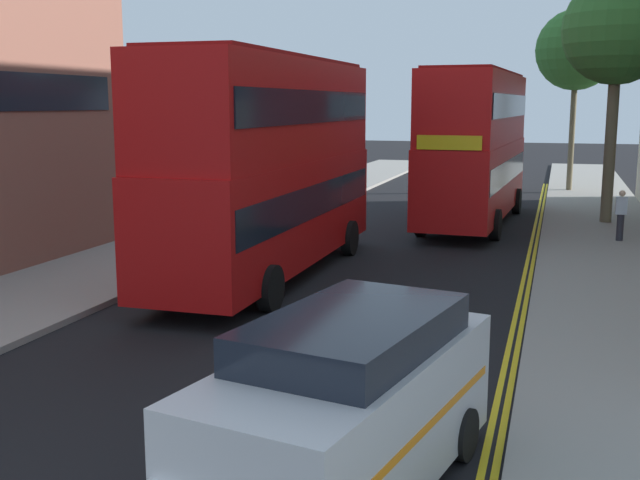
# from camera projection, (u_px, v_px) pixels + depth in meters

# --- Properties ---
(sidewalk_right) EXTENTS (4.00, 80.00, 0.14)m
(sidewalk_right) POSITION_uv_depth(u_px,v_px,m) (619.00, 289.00, 18.64)
(sidewalk_right) COLOR gray
(sidewalk_right) RESTS_ON ground
(sidewalk_left) EXTENTS (4.00, 80.00, 0.14)m
(sidewalk_left) POSITION_uv_depth(u_px,v_px,m) (140.00, 258.00, 22.40)
(sidewalk_left) COLOR gray
(sidewalk_left) RESTS_ON ground
(kerb_line_outer) EXTENTS (0.10, 56.00, 0.01)m
(kerb_line_outer) POSITION_uv_depth(u_px,v_px,m) (525.00, 305.00, 17.37)
(kerb_line_outer) COLOR yellow
(kerb_line_outer) RESTS_ON ground
(kerb_line_inner) EXTENTS (0.10, 56.00, 0.01)m
(kerb_line_inner) POSITION_uv_depth(u_px,v_px,m) (518.00, 305.00, 17.42)
(kerb_line_inner) COLOR yellow
(kerb_line_inner) RESTS_ON ground
(double_decker_bus_away) EXTENTS (2.81, 10.81, 5.64)m
(double_decker_bus_away) POSITION_uv_depth(u_px,v_px,m) (270.00, 161.00, 19.86)
(double_decker_bus_away) COLOR #B20F0F
(double_decker_bus_away) RESTS_ON ground
(double_decker_bus_oncoming) EXTENTS (3.17, 10.91, 5.64)m
(double_decker_bus_oncoming) POSITION_uv_depth(u_px,v_px,m) (476.00, 143.00, 28.67)
(double_decker_bus_oncoming) COLOR red
(double_decker_bus_oncoming) RESTS_ON ground
(taxi_minivan) EXTENTS (2.79, 5.09, 2.12)m
(taxi_minivan) POSITION_uv_depth(u_px,v_px,m) (344.00, 408.00, 8.76)
(taxi_minivan) COLOR silver
(taxi_minivan) RESTS_ON ground
(pedestrian_far) EXTENTS (0.34, 0.22, 1.62)m
(pedestrian_far) POSITION_uv_depth(u_px,v_px,m) (621.00, 214.00, 24.68)
(pedestrian_far) COLOR #2D2D38
(pedestrian_far) RESTS_ON sidewalk_right
(street_tree_near) EXTENTS (3.90, 3.90, 8.88)m
(street_tree_near) POSITION_uv_depth(u_px,v_px,m) (618.00, 31.00, 27.58)
(street_tree_near) COLOR #6B6047
(street_tree_near) RESTS_ON sidewalk_right
(street_tree_mid) EXTENTS (3.97, 3.97, 8.94)m
(street_tree_mid) POSITION_uv_depth(u_px,v_px,m) (577.00, 50.00, 38.25)
(street_tree_mid) COLOR #6B6047
(street_tree_mid) RESTS_ON sidewalk_right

